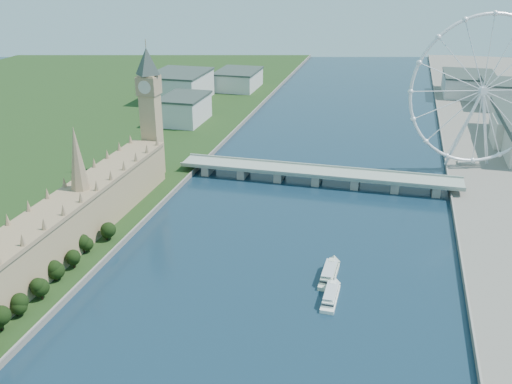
% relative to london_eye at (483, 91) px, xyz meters
% --- Properties ---
extents(parliament_range, '(24.00, 200.00, 70.00)m').
position_rel_london_eye_xyz_m(parliament_range, '(-247.98, -185.08, -49.04)').
color(parliament_range, tan).
rests_on(parliament_range, ground).
extents(big_ben, '(20.02, 20.02, 110.00)m').
position_rel_london_eye_xyz_m(big_ben, '(-247.98, -77.08, -0.95)').
color(big_ben, tan).
rests_on(big_ben, ground).
extents(westminster_bridge, '(220.00, 22.00, 9.50)m').
position_rel_london_eye_xyz_m(westminster_bridge, '(-119.98, -55.08, -60.89)').
color(westminster_bridge, gray).
rests_on(westminster_bridge, ground).
extents(london_eye, '(113.60, 39.12, 124.30)m').
position_rel_london_eye_xyz_m(london_eye, '(0.00, 0.00, 0.00)').
color(london_eye, silver).
rests_on(london_eye, ground).
extents(city_skyline, '(505.00, 280.00, 32.00)m').
position_rel_london_eye_xyz_m(city_skyline, '(-80.75, 205.00, -50.56)').
color(city_skyline, beige).
rests_on(city_skyline, ground).
extents(tour_boat_near, '(7.91, 29.48, 6.49)m').
position_rel_london_eye_xyz_m(tour_boat_near, '(-88.29, -218.71, -67.52)').
color(tour_boat_near, white).
rests_on(tour_boat_near, ground).
extents(tour_boat_far, '(9.12, 32.26, 7.10)m').
position_rel_london_eye_xyz_m(tour_boat_far, '(-91.84, -196.91, -67.52)').
color(tour_boat_far, beige).
rests_on(tour_boat_far, ground).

